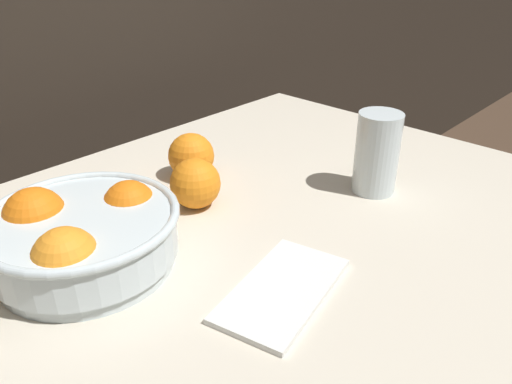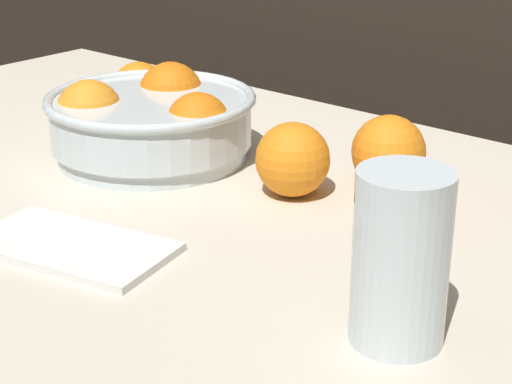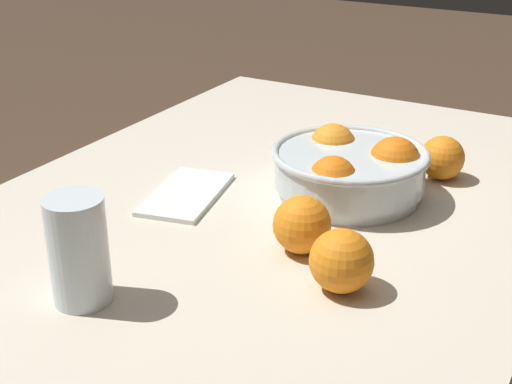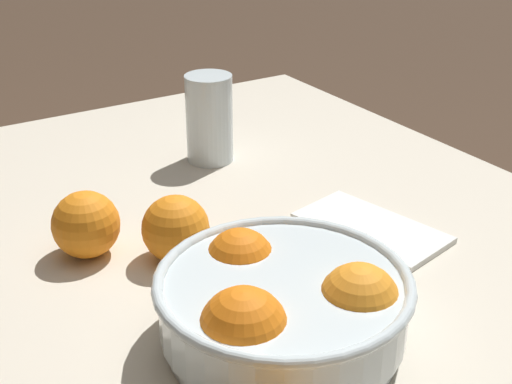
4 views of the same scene
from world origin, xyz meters
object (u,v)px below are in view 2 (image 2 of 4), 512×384
at_px(orange_loose_aside, 139,89).
at_px(fruit_bowl, 152,120).
at_px(orange_loose_front, 388,152).
at_px(juice_glass, 400,269).
at_px(orange_loose_near_bowl, 293,159).

bearing_deg(orange_loose_aside, fruit_bowl, -37.46).
relative_size(fruit_bowl, orange_loose_aside, 3.34).
bearing_deg(orange_loose_front, orange_loose_aside, 178.85).
bearing_deg(juice_glass, orange_loose_front, 123.68).
bearing_deg(fruit_bowl, orange_loose_near_bowl, 3.88).
height_order(juice_glass, orange_loose_aside, juice_glass).
bearing_deg(orange_loose_near_bowl, orange_loose_aside, 164.72).
relative_size(fruit_bowl, juice_glass, 1.83).
bearing_deg(fruit_bowl, juice_glass, -20.27).
height_order(orange_loose_front, orange_loose_aside, orange_loose_front).
xyz_separation_m(juice_glass, orange_loose_near_bowl, (-0.25, 0.18, -0.02)).
relative_size(orange_loose_front, orange_loose_aside, 1.09).
bearing_deg(fruit_bowl, orange_loose_aside, 142.54).
distance_m(fruit_bowl, juice_glass, 0.48).
distance_m(juice_glass, orange_loose_near_bowl, 0.31).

